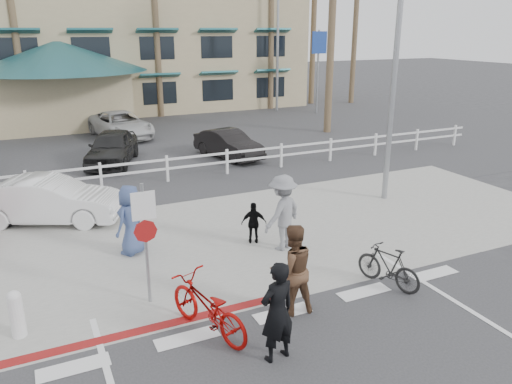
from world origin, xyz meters
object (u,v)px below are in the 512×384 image
bike_red (207,307)px  car_white_sedan (49,200)px  bike_black (388,266)px  sign_post (146,238)px

bike_red → car_white_sedan: (-2.26, 7.33, 0.13)m
bike_red → car_white_sedan: car_white_sedan is taller
bike_red → bike_black: bike_red is taller
bike_black → car_white_sedan: size_ratio=0.38×
sign_post → bike_black: (4.95, -1.57, -0.97)m
car_white_sedan → sign_post: bearing=-140.3°
sign_post → bike_black: sign_post is taller
sign_post → bike_red: bearing=-65.8°
sign_post → car_white_sedan: bearing=105.0°
sign_post → bike_black: 5.28m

